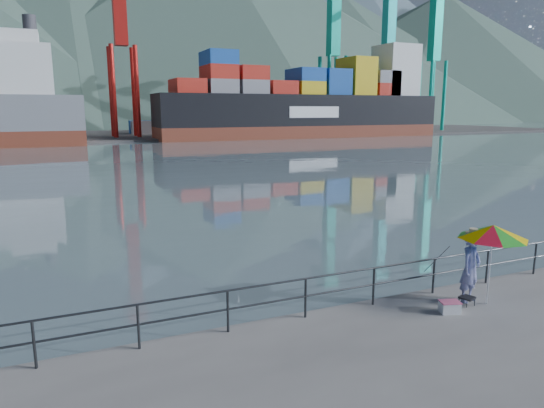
{
  "coord_description": "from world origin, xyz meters",
  "views": [
    {
      "loc": [
        -6.23,
        -8.24,
        5.05
      ],
      "look_at": [
        -0.02,
        6.0,
        2.0
      ],
      "focal_mm": 32.0,
      "sensor_mm": 36.0,
      "label": 1
    }
  ],
  "objects": [
    {
      "name": "container_stacks",
      "position": [
        36.0,
        93.32,
        2.65
      ],
      "size": [
        58.0,
        5.4,
        7.8
      ],
      "color": "gray",
      "rests_on": "ground"
    },
    {
      "name": "folding_stool",
      "position": [
        3.24,
        0.69,
        0.12
      ],
      "size": [
        0.43,
        0.43,
        0.23
      ],
      "color": "black",
      "rests_on": "ground"
    },
    {
      "name": "fishing_rod",
      "position": [
        3.19,
        1.85,
        0.0
      ],
      "size": [
        0.8,
        1.76,
        1.36
      ],
      "primitive_type": "cylinder",
      "rotation": [
        0.96,
        0.0,
        -0.42
      ],
      "color": "black",
      "rests_on": "ground"
    },
    {
      "name": "mountains",
      "position": [
        38.82,
        207.75,
        35.55
      ],
      "size": [
        600.0,
        332.8,
        80.0
      ],
      "color": "#385147",
      "rests_on": "ground"
    },
    {
      "name": "harbor_water",
      "position": [
        0.0,
        130.0,
        0.0
      ],
      "size": [
        500.0,
        280.0,
        0.0
      ],
      "primitive_type": "cube",
      "color": "slate",
      "rests_on": "ground"
    },
    {
      "name": "guardrail",
      "position": [
        0.0,
        1.7,
        0.52
      ],
      "size": [
        22.0,
        0.06,
        1.03
      ],
      "color": "#2D3033",
      "rests_on": "ground"
    },
    {
      "name": "far_dock",
      "position": [
        10.0,
        93.0,
        0.0
      ],
      "size": [
        200.0,
        40.0,
        0.4
      ],
      "primitive_type": "cube",
      "color": "#514F4C",
      "rests_on": "ground"
    },
    {
      "name": "port_cranes",
      "position": [
        31.0,
        84.0,
        16.0
      ],
      "size": [
        116.0,
        28.0,
        38.4
      ],
      "color": "red",
      "rests_on": "ground"
    },
    {
      "name": "fisherman",
      "position": [
        3.47,
        0.87,
        0.93
      ],
      "size": [
        0.76,
        0.6,
        1.85
      ],
      "primitive_type": "imported",
      "rotation": [
        0.0,
        0.0,
        0.25
      ],
      "color": "navy",
      "rests_on": "ground"
    },
    {
      "name": "cooler_bag",
      "position": [
        2.46,
        0.48,
        0.14
      ],
      "size": [
        0.55,
        0.45,
        0.27
      ],
      "primitive_type": "cube",
      "rotation": [
        0.0,
        0.0,
        -0.32
      ],
      "color": "silver",
      "rests_on": "ground"
    },
    {
      "name": "container_ship",
      "position": [
        37.9,
        74.66,
        5.88
      ],
      "size": [
        55.03,
        9.17,
        18.1
      ],
      "color": "maroon",
      "rests_on": "ground"
    },
    {
      "name": "beach_umbrella",
      "position": [
        3.78,
        0.53,
        1.96
      ],
      "size": [
        2.12,
        2.12,
        2.14
      ],
      "color": "white",
      "rests_on": "ground"
    }
  ]
}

